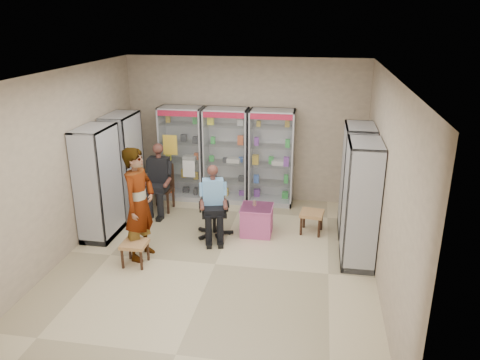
% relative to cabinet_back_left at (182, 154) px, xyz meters
% --- Properties ---
extents(floor, '(6.00, 6.00, 0.00)m').
position_rel_cabinet_back_left_xyz_m(floor, '(1.30, -2.73, -1.00)').
color(floor, '#C5B388').
rests_on(floor, ground).
extents(room_shell, '(5.02, 6.02, 3.01)m').
position_rel_cabinet_back_left_xyz_m(room_shell, '(1.30, -2.73, 0.97)').
color(room_shell, tan).
rests_on(room_shell, ground).
extents(cabinet_back_left, '(0.90, 0.50, 2.00)m').
position_rel_cabinet_back_left_xyz_m(cabinet_back_left, '(0.00, 0.00, 0.00)').
color(cabinet_back_left, '#A8AAAF').
rests_on(cabinet_back_left, floor).
extents(cabinet_back_mid, '(0.90, 0.50, 2.00)m').
position_rel_cabinet_back_left_xyz_m(cabinet_back_mid, '(0.95, 0.00, 0.00)').
color(cabinet_back_mid, '#AEB1B5').
rests_on(cabinet_back_mid, floor).
extents(cabinet_back_right, '(0.90, 0.50, 2.00)m').
position_rel_cabinet_back_left_xyz_m(cabinet_back_right, '(1.90, 0.00, 0.00)').
color(cabinet_back_right, '#A1A4A8').
rests_on(cabinet_back_right, floor).
extents(cabinet_right_far, '(0.90, 0.50, 2.00)m').
position_rel_cabinet_back_left_xyz_m(cabinet_right_far, '(3.53, -1.13, 0.00)').
color(cabinet_right_far, '#ACADB3').
rests_on(cabinet_right_far, floor).
extents(cabinet_right_near, '(0.90, 0.50, 2.00)m').
position_rel_cabinet_back_left_xyz_m(cabinet_right_near, '(3.53, -2.23, 0.00)').
color(cabinet_right_near, '#A0A2A6').
rests_on(cabinet_right_near, floor).
extents(cabinet_left_far, '(0.90, 0.50, 2.00)m').
position_rel_cabinet_back_left_xyz_m(cabinet_left_far, '(-0.93, -0.93, 0.00)').
color(cabinet_left_far, '#A2A6A9').
rests_on(cabinet_left_far, floor).
extents(cabinet_left_near, '(0.90, 0.50, 2.00)m').
position_rel_cabinet_back_left_xyz_m(cabinet_left_near, '(-0.93, -2.03, 0.00)').
color(cabinet_left_near, '#AFB2B6').
rests_on(cabinet_left_near, floor).
extents(wooden_chair, '(0.42, 0.42, 0.94)m').
position_rel_cabinet_back_left_xyz_m(wooden_chair, '(-0.25, -0.73, -0.53)').
color(wooden_chair, black).
rests_on(wooden_chair, floor).
extents(seated_customer, '(0.44, 0.60, 1.34)m').
position_rel_cabinet_back_left_xyz_m(seated_customer, '(-0.25, -0.78, -0.33)').
color(seated_customer, black).
rests_on(seated_customer, floor).
extents(office_chair, '(0.67, 0.67, 1.00)m').
position_rel_cabinet_back_left_xyz_m(office_chair, '(1.06, -1.69, -0.50)').
color(office_chair, black).
rests_on(office_chair, floor).
extents(seated_shopkeeper, '(0.55, 0.67, 1.27)m').
position_rel_cabinet_back_left_xyz_m(seated_shopkeeper, '(1.06, -1.74, -0.37)').
color(seated_shopkeeper, '#67A7CB').
rests_on(seated_shopkeeper, floor).
extents(pink_trunk, '(0.56, 0.54, 0.53)m').
position_rel_cabinet_back_left_xyz_m(pink_trunk, '(1.80, -1.50, -0.74)').
color(pink_trunk, '#B84986').
rests_on(pink_trunk, floor).
extents(tea_glass, '(0.07, 0.07, 0.10)m').
position_rel_cabinet_back_left_xyz_m(tea_glass, '(1.75, -1.46, -0.42)').
color(tea_glass, '#592B07').
rests_on(tea_glass, pink_trunk).
extents(woven_stool_a, '(0.45, 0.45, 0.41)m').
position_rel_cabinet_back_left_xyz_m(woven_stool_a, '(2.79, -1.29, -0.80)').
color(woven_stool_a, olive).
rests_on(woven_stool_a, floor).
extents(woven_stool_b, '(0.39, 0.39, 0.39)m').
position_rel_cabinet_back_left_xyz_m(woven_stool_b, '(0.04, -2.94, -0.81)').
color(woven_stool_b, '#A07843').
rests_on(woven_stool_b, floor).
extents(standing_man, '(0.57, 0.75, 1.87)m').
position_rel_cabinet_back_left_xyz_m(standing_man, '(0.06, -2.66, -0.07)').
color(standing_man, gray).
rests_on(standing_man, floor).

